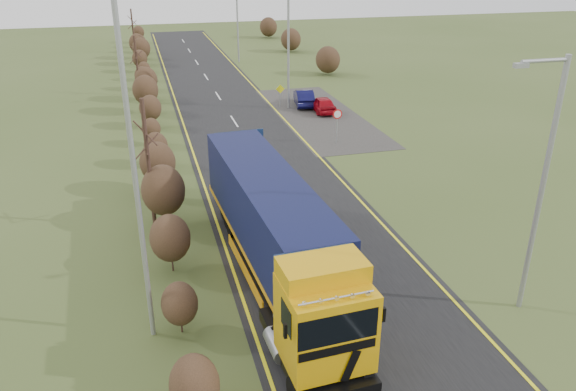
% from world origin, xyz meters
% --- Properties ---
extents(ground, '(160.00, 160.00, 0.00)m').
position_xyz_m(ground, '(0.00, 0.00, 0.00)').
color(ground, '#3D4E21').
rests_on(ground, ground).
extents(road, '(8.00, 120.00, 0.02)m').
position_xyz_m(road, '(0.00, 10.00, 0.01)').
color(road, black).
rests_on(road, ground).
extents(layby, '(6.00, 18.00, 0.02)m').
position_xyz_m(layby, '(6.50, 20.00, 0.01)').
color(layby, '#312F2B').
rests_on(layby, ground).
extents(lane_markings, '(7.52, 116.00, 0.01)m').
position_xyz_m(lane_markings, '(0.00, 9.69, 0.03)').
color(lane_markings, yellow).
rests_on(lane_markings, road).
extents(hedgerow, '(2.24, 102.04, 6.05)m').
position_xyz_m(hedgerow, '(-6.00, 7.89, 1.62)').
color(hedgerow, '#312215').
rests_on(hedgerow, ground).
extents(lorry, '(3.05, 14.49, 4.01)m').
position_xyz_m(lorry, '(-2.23, -1.73, 2.27)').
color(lorry, black).
rests_on(lorry, ground).
extents(car_red_hatchback, '(1.59, 3.67, 1.23)m').
position_xyz_m(car_red_hatchback, '(7.10, 20.79, 0.62)').
color(car_red_hatchback, '#9D0712').
rests_on(car_red_hatchback, ground).
extents(car_blue_sedan, '(2.02, 4.10, 1.29)m').
position_xyz_m(car_blue_sedan, '(6.28, 23.09, 0.65)').
color(car_blue_sedan, '#090936').
rests_on(car_blue_sedan, ground).
extents(streetlight_near, '(1.90, 0.18, 8.90)m').
position_xyz_m(streetlight_near, '(5.69, -5.65, 4.90)').
color(streetlight_near, gray).
rests_on(streetlight_near, ground).
extents(streetlight_mid, '(1.93, 0.18, 9.06)m').
position_xyz_m(streetlight_mid, '(4.71, 22.56, 4.99)').
color(streetlight_mid, gray).
rests_on(streetlight_mid, ground).
extents(streetlight_far, '(1.87, 0.18, 8.80)m').
position_xyz_m(streetlight_far, '(4.49, 43.03, 4.84)').
color(streetlight_far, gray).
rests_on(streetlight_far, ground).
extents(left_pole, '(0.16, 0.16, 11.25)m').
position_xyz_m(left_pole, '(-6.95, -3.86, 5.63)').
color(left_pole, gray).
rests_on(left_pole, ground).
extents(speed_sign, '(0.63, 0.10, 2.29)m').
position_xyz_m(speed_sign, '(5.60, 13.30, 1.60)').
color(speed_sign, gray).
rests_on(speed_sign, ground).
extents(warning_board, '(0.71, 0.11, 1.86)m').
position_xyz_m(warning_board, '(4.26, 22.96, 1.12)').
color(warning_board, gray).
rests_on(warning_board, ground).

